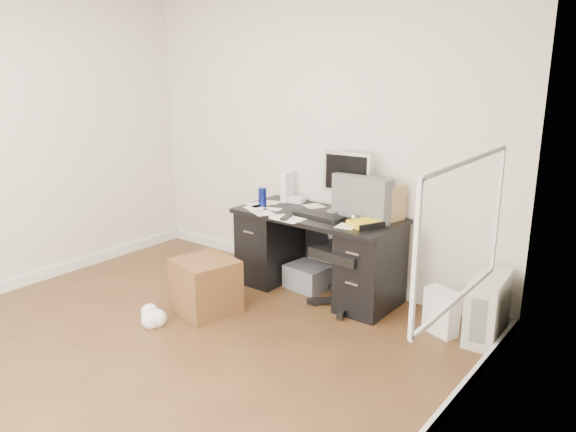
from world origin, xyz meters
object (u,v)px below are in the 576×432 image
(keyboard, at_px, (319,215))
(office_chair, at_px, (348,244))
(desk, at_px, (318,251))
(lcd_monitor, at_px, (347,182))
(pc_tower, at_px, (488,308))
(wicker_basket, at_px, (206,286))

(keyboard, bearing_deg, office_chair, 5.56)
(desk, bearing_deg, lcd_monitor, 41.61)
(desk, height_order, office_chair, office_chair)
(pc_tower, bearing_deg, keyboard, -179.24)
(desk, height_order, lcd_monitor, lcd_monitor)
(lcd_monitor, height_order, wicker_basket, lcd_monitor)
(lcd_monitor, xyz_separation_m, keyboard, (-0.12, -0.25, -0.27))
(keyboard, distance_m, office_chair, 0.36)
(office_chair, bearing_deg, wicker_basket, -130.68)
(wicker_basket, bearing_deg, pc_tower, 24.89)
(office_chair, bearing_deg, desk, 174.11)
(lcd_monitor, height_order, pc_tower, lcd_monitor)
(lcd_monitor, distance_m, wicker_basket, 1.51)
(desk, height_order, wicker_basket, desk)
(pc_tower, height_order, wicker_basket, pc_tower)
(keyboard, bearing_deg, wicker_basket, -121.65)
(office_chair, bearing_deg, lcd_monitor, 132.00)
(keyboard, height_order, office_chair, office_chair)
(keyboard, bearing_deg, pc_tower, 8.34)
(lcd_monitor, bearing_deg, keyboard, -122.19)
(wicker_basket, bearing_deg, keyboard, 54.96)
(lcd_monitor, bearing_deg, wicker_basket, -129.24)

